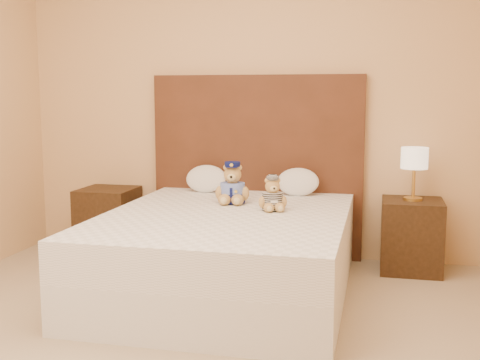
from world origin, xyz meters
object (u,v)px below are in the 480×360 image
pillow_left (206,177)px  lamp (414,161)px  teddy_prisoner (272,194)px  teddy_police (233,183)px  nightstand_left (108,220)px  nightstand_right (411,236)px  pillow_right (298,181)px  bed (226,253)px

pillow_left → lamp: bearing=-1.1°
teddy_prisoner → pillow_left: bearing=114.5°
teddy_police → pillow_left: bearing=119.7°
nightstand_left → nightstand_right: same height
nightstand_right → teddy_police: teddy_police is taller
teddy_prisoner → nightstand_right: bearing=13.3°
nightstand_left → lamp: size_ratio=1.38×
teddy_prisoner → pillow_right: pillow_right is taller
nightstand_right → pillow_right: bearing=178.0°
pillow_left → pillow_right: bearing=0.0°
nightstand_left → lamp: (2.50, 0.00, 0.57)m
teddy_police → pillow_right: teddy_police is taller
bed → teddy_prisoner: teddy_prisoner is taller
nightstand_left → lamp: 2.56m
lamp → teddy_prisoner: (-0.96, -0.64, -0.18)m
nightstand_right → pillow_left: 1.68m
teddy_police → pillow_left: teddy_police is taller
bed → pillow_right: size_ratio=6.03×
teddy_police → bed: bearing=-89.1°
teddy_prisoner → pillow_right: 0.68m
teddy_police → pillow_left: 0.58m
nightstand_right → pillow_left: bearing=178.9°
nightstand_left → nightstand_right: size_ratio=1.00×
lamp → teddy_police: bearing=-161.3°
lamp → pillow_left: lamp is taller
bed → lamp: lamp is taller
nightstand_left → teddy_prisoner: (1.54, -0.64, 0.39)m
bed → lamp: 1.59m
pillow_left → nightstand_right: bearing=-1.1°
nightstand_left → lamp: lamp is taller
pillow_left → pillow_right: pillow_left is taller
teddy_prisoner → pillow_left: 0.95m
teddy_police → lamp: bearing=12.5°
nightstand_left → pillow_right: size_ratio=1.66×
teddy_police → pillow_left: size_ratio=0.90×
teddy_police → teddy_prisoner: bearing=-37.9°
bed → teddy_prisoner: 0.51m
nightstand_right → lamp: bearing=180.0°
nightstand_left → nightstand_right: bearing=0.0°
teddy_prisoner → pillow_left: pillow_left is taller
nightstand_left → teddy_prisoner: 1.71m
bed → pillow_right: (0.37, 0.83, 0.39)m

